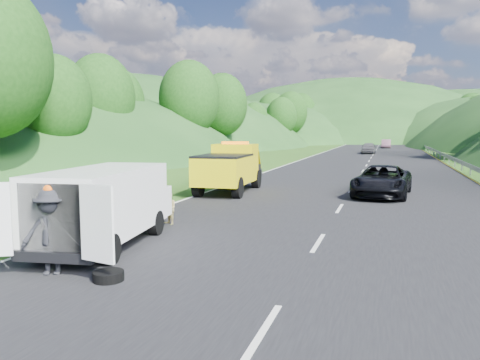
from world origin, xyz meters
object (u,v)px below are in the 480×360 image
(child, at_px, (169,225))
(white_van, at_px, (106,203))
(woman, at_px, (163,218))
(spare_tire, at_px, (109,282))
(tow_truck, at_px, (230,168))
(worker, at_px, (52,275))
(suitcase, at_px, (127,203))
(passing_suv, at_px, (382,196))

(child, bearing_deg, white_van, -62.35)
(woman, distance_m, spare_tire, 7.09)
(tow_truck, height_order, worker, tow_truck)
(tow_truck, height_order, white_van, tow_truck)
(white_van, xyz_separation_m, woman, (-0.44, 4.20, -1.20))
(white_van, xyz_separation_m, suitcase, (-2.43, 5.08, -0.88))
(passing_suv, bearing_deg, worker, -108.64)
(tow_truck, relative_size, suitcase, 9.55)
(suitcase, xyz_separation_m, spare_tire, (4.14, -7.63, -0.32))
(passing_suv, bearing_deg, woman, -126.87)
(suitcase, relative_size, spare_tire, 0.98)
(tow_truck, distance_m, passing_suv, 7.51)
(white_van, bearing_deg, spare_tire, -64.23)
(suitcase, distance_m, spare_tire, 8.69)
(woman, xyz_separation_m, worker, (0.72, -6.72, 0.00))
(child, xyz_separation_m, spare_tire, (1.38, -5.65, 0.00))
(woman, height_order, suitcase, woman)
(child, distance_m, passing_suv, 11.31)
(woman, relative_size, worker, 0.96)
(tow_truck, bearing_deg, child, -88.15)
(woman, relative_size, spare_tire, 2.81)
(tow_truck, height_order, spare_tire, tow_truck)
(woman, relative_size, child, 1.64)
(white_van, relative_size, spare_tire, 9.73)
(woman, relative_size, passing_suv, 0.35)
(tow_truck, bearing_deg, worker, -90.37)
(woman, bearing_deg, passing_suv, -59.80)
(tow_truck, relative_size, child, 5.49)
(worker, relative_size, spare_tire, 2.91)
(suitcase, bearing_deg, tow_truck, 72.58)
(white_van, distance_m, child, 3.33)
(woman, xyz_separation_m, passing_suv, (7.40, 8.07, 0.00))
(white_van, bearing_deg, worker, -91.63)
(white_van, xyz_separation_m, spare_tire, (1.72, -2.55, -1.20))
(worker, bearing_deg, child, 64.56)
(suitcase, bearing_deg, passing_suv, 37.42)
(spare_tire, bearing_deg, woman, 107.69)
(tow_truck, distance_m, spare_tire, 14.27)
(suitcase, xyz_separation_m, passing_suv, (9.39, 7.18, -0.32))
(tow_truck, bearing_deg, woman, -93.42)
(white_van, distance_m, spare_tire, 3.30)
(tow_truck, bearing_deg, passing_suv, 2.67)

